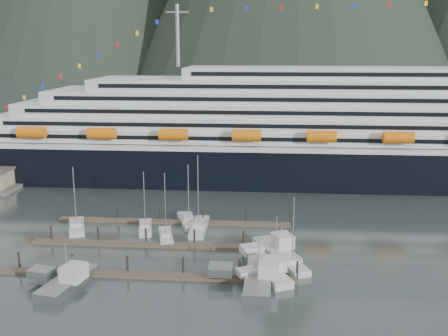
{
  "coord_description": "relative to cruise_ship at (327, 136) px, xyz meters",
  "views": [
    {
      "loc": [
        13.85,
        -85.47,
        35.54
      ],
      "look_at": [
        4.97,
        22.0,
        10.48
      ],
      "focal_mm": 42.0,
      "sensor_mm": 36.0,
      "label": 1
    }
  ],
  "objects": [
    {
      "name": "trawler_b",
      "position": [
        -45.95,
        -69.39,
        -11.07
      ],
      "size": [
        9.61,
        12.45,
        7.77
      ],
      "rotation": [
        0.0,
        0.0,
        1.37
      ],
      "color": "gray",
      "rests_on": "ground"
    },
    {
      "name": "trawler_e",
      "position": [
        -14.31,
        -54.44,
        -11.07
      ],
      "size": [
        10.71,
        12.58,
        7.86
      ],
      "rotation": [
        0.0,
        0.0,
        2.0
      ],
      "color": "#B8B8B8",
      "rests_on": "ground"
    },
    {
      "name": "dock_near",
      "position": [
        -34.95,
        -64.89,
        -11.73
      ],
      "size": [
        48.18,
        2.28,
        3.2
      ],
      "color": "#4C3C31",
      "rests_on": "ground"
    },
    {
      "name": "trawler_d",
      "position": [
        -15.37,
        -63.3,
        -11.22
      ],
      "size": [
        9.07,
        10.8,
        6.18
      ],
      "rotation": [
        0.0,
        0.0,
        2.01
      ],
      "color": "#B8B8B8",
      "rests_on": "ground"
    },
    {
      "name": "trawler_c",
      "position": [
        -17.21,
        -65.31,
        -11.06
      ],
      "size": [
        10.92,
        15.53,
        7.92
      ],
      "rotation": [
        0.0,
        0.0,
        1.54
      ],
      "color": "gray",
      "rests_on": "ground"
    },
    {
      "name": "cruise_ship",
      "position": [
        0.0,
        0.0,
        0.0
      ],
      "size": [
        210.0,
        30.4,
        50.3
      ],
      "color": "black",
      "rests_on": "ground"
    },
    {
      "name": "sailboat_c",
      "position": [
        -39.84,
        -43.6,
        -11.63
      ],
      "size": [
        4.4,
        9.25,
        12.53
      ],
      "rotation": [
        0.0,
        0.0,
        1.8
      ],
      "color": "#B8B8B8",
      "rests_on": "ground"
    },
    {
      "name": "dock_mid",
      "position": [
        -34.95,
        -51.89,
        -11.73
      ],
      "size": [
        48.18,
        2.28,
        3.2
      ],
      "color": "#4C3C31",
      "rests_on": "ground"
    },
    {
      "name": "sailboat_f",
      "position": [
        -32.0,
        -38.98,
        -11.61
      ],
      "size": [
        6.05,
        10.47,
        13.17
      ],
      "rotation": [
        0.0,
        0.0,
        1.91
      ],
      "color": "#B8B8B8",
      "rests_on": "ground"
    },
    {
      "name": "ground",
      "position": [
        -30.03,
        -54.94,
        -12.04
      ],
      "size": [
        1600.0,
        1600.0,
        0.0
      ],
      "primitive_type": "plane",
      "color": "#3F4A4A",
      "rests_on": "ground"
    },
    {
      "name": "sailboat_b",
      "position": [
        -34.92,
        -47.79,
        -11.63
      ],
      "size": [
        4.5,
        9.39,
        13.37
      ],
      "rotation": [
        0.0,
        0.0,
        1.82
      ],
      "color": "#B8B8B8",
      "rests_on": "ground"
    },
    {
      "name": "dock_far",
      "position": [
        -34.95,
        -38.89,
        -11.73
      ],
      "size": [
        48.18,
        2.28,
        3.2
      ],
      "color": "#4C3C31",
      "rests_on": "ground"
    },
    {
      "name": "sailboat_d",
      "position": [
        -29.22,
        -42.4,
        -11.6
      ],
      "size": [
        2.95,
        12.01,
        15.82
      ],
      "rotation": [
        0.0,
        0.0,
        1.58
      ],
      "color": "#B8B8B8",
      "rests_on": "ground"
    },
    {
      "name": "sailboat_h",
      "position": [
        -12.02,
        -58.94,
        -11.61
      ],
      "size": [
        6.7,
        10.31,
        12.75
      ],
      "rotation": [
        0.0,
        0.0,
        1.99
      ],
      "color": "#B8B8B8",
      "rests_on": "ground"
    },
    {
      "name": "sailboat_a",
      "position": [
        -53.61,
        -44.27,
        -11.6
      ],
      "size": [
        6.22,
        10.33,
        13.51
      ],
      "rotation": [
        0.0,
        0.0,
        1.93
      ],
      "color": "#B8B8B8",
      "rests_on": "ground"
    }
  ]
}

